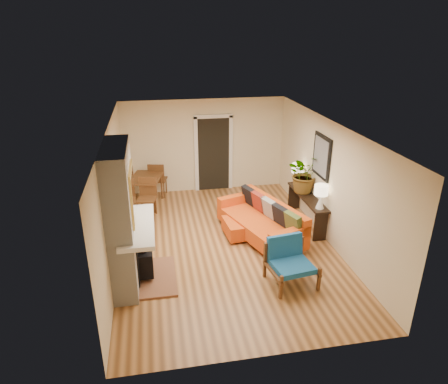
{
  "coord_description": "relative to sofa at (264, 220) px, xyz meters",
  "views": [
    {
      "loc": [
        -1.4,
        -7.46,
        4.39
      ],
      "look_at": [
        0.0,
        0.2,
        1.15
      ],
      "focal_mm": 32.0,
      "sensor_mm": 36.0,
      "label": 1
    }
  ],
  "objects": [
    {
      "name": "ottoman",
      "position": [
        -0.47,
        0.09,
        -0.17
      ],
      "size": [
        0.82,
        0.82,
        0.38
      ],
      "color": "silver",
      "rests_on": "ground"
    },
    {
      "name": "lamp_near",
      "position": [
        1.17,
        -0.29,
        0.67
      ],
      "size": [
        0.3,
        0.3,
        0.54
      ],
      "color": "white",
      "rests_on": "console_table"
    },
    {
      "name": "dining_table",
      "position": [
        -2.48,
        2.16,
        0.25
      ],
      "size": [
        1.06,
        1.86,
        0.98
      ],
      "color": "brown",
      "rests_on": "ground"
    },
    {
      "name": "lamp_far",
      "position": [
        1.17,
        1.16,
        0.67
      ],
      "size": [
        0.3,
        0.3,
        0.54
      ],
      "color": "white",
      "rests_on": "console_table"
    },
    {
      "name": "sofa",
      "position": [
        0.0,
        0.0,
        0.0
      ],
      "size": [
        1.65,
        2.43,
        0.88
      ],
      "color": "silver",
      "rests_on": "ground"
    },
    {
      "name": "blue_chair",
      "position": [
        -0.0,
        -1.72,
        0.06
      ],
      "size": [
        0.91,
        0.89,
        0.84
      ],
      "color": "brown",
      "rests_on": "ground"
    },
    {
      "name": "room_shell",
      "position": [
        -0.3,
        2.42,
        0.85
      ],
      "size": [
        6.5,
        6.5,
        6.5
      ],
      "color": "#BF8249",
      "rests_on": "ground"
    },
    {
      "name": "console_table",
      "position": [
        1.17,
        0.42,
        0.19
      ],
      "size": [
        0.34,
        1.85,
        0.72
      ],
      "color": "black",
      "rests_on": "ground"
    },
    {
      "name": "fireplace",
      "position": [
        -2.9,
        -1.22,
        0.85
      ],
      "size": [
        1.09,
        1.68,
        2.6
      ],
      "color": "white",
      "rests_on": "ground"
    },
    {
      "name": "houseplant",
      "position": [
        1.16,
        0.67,
        0.81
      ],
      "size": [
        1.02,
        0.94,
        0.94
      ],
      "primitive_type": "imported",
      "rotation": [
        0.0,
        0.0,
        0.29
      ],
      "color": "#1E5919",
      "rests_on": "console_table"
    }
  ]
}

